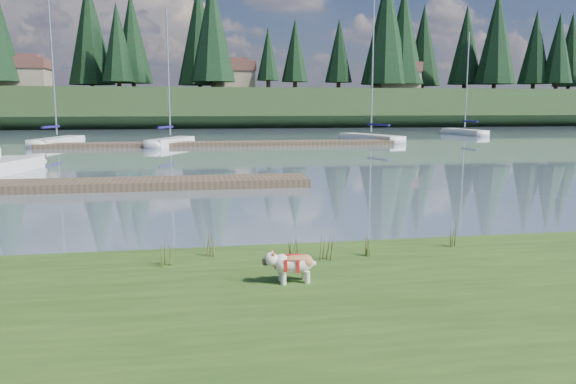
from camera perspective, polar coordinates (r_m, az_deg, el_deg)
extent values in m
plane|color=gray|center=(41.91, -9.48, 4.62)|extent=(200.00, 200.00, 0.00)
cube|color=#2F4E19|center=(6.45, -6.45, -16.94)|extent=(60.00, 9.00, 0.35)
cube|color=#1E3118|center=(84.80, -9.79, 8.36)|extent=(200.00, 20.00, 5.00)
cylinder|color=silver|center=(8.37, -0.47, -8.78)|extent=(0.09, 0.09, 0.18)
cylinder|color=silver|center=(8.54, -0.69, -8.42)|extent=(0.09, 0.09, 0.18)
cylinder|color=silver|center=(8.44, 1.96, -8.64)|extent=(0.09, 0.09, 0.18)
cylinder|color=silver|center=(8.61, 1.69, -8.29)|extent=(0.09, 0.09, 0.18)
ellipsoid|color=silver|center=(8.43, 0.69, -7.30)|extent=(0.60, 0.31, 0.28)
ellipsoid|color=#A86B3E|center=(8.41, 0.69, -6.72)|extent=(0.42, 0.29, 0.10)
ellipsoid|color=silver|center=(8.35, -1.75, -6.84)|extent=(0.21, 0.22, 0.21)
cube|color=black|center=(8.34, -2.36, -7.11)|extent=(0.06, 0.10, 0.08)
ellipsoid|color=silver|center=(30.08, -25.09, 2.73)|extent=(2.31, 2.65, 0.70)
cube|color=#4C3D2C|center=(21.31, -19.78, 0.68)|extent=(16.00, 2.00, 0.30)
cube|color=#4C3D2C|center=(41.96, -6.74, 4.89)|extent=(26.00, 2.20, 0.30)
cube|color=silver|center=(45.81, -22.38, 4.70)|extent=(2.93, 6.68, 0.70)
ellipsoid|color=silver|center=(48.76, -20.73, 5.01)|extent=(1.79, 2.06, 0.70)
cylinder|color=silver|center=(45.82, -22.80, 11.79)|extent=(0.12, 0.12, 10.19)
cube|color=#161453|center=(44.95, -22.96, 6.11)|extent=(0.79, 2.57, 0.20)
cube|color=silver|center=(42.57, -11.84, 4.91)|extent=(3.53, 5.81, 0.70)
ellipsoid|color=silver|center=(45.18, -10.25, 5.18)|extent=(1.79, 1.95, 0.70)
cylinder|color=silver|center=(42.54, -12.06, 11.81)|extent=(0.12, 0.12, 9.08)
cube|color=#161453|center=(41.80, -12.36, 6.45)|extent=(1.11, 2.18, 0.20)
cube|color=silver|center=(47.33, 8.43, 5.38)|extent=(3.74, 7.12, 0.70)
ellipsoid|color=silver|center=(50.15, 6.03, 5.61)|extent=(2.05, 2.29, 0.70)
cylinder|color=silver|center=(47.36, 8.60, 12.59)|extent=(0.12, 0.12, 10.76)
cube|color=#161453|center=(46.52, 9.17, 6.76)|extent=(1.08, 2.69, 0.20)
cube|color=silver|center=(59.75, 17.50, 5.76)|extent=(2.14, 6.36, 0.70)
ellipsoid|color=silver|center=(62.35, 15.89, 5.94)|extent=(1.55, 1.85, 0.70)
cylinder|color=silver|center=(59.74, 17.73, 10.78)|extent=(0.12, 0.12, 9.30)
cube|color=#161453|center=(59.00, 18.01, 6.85)|extent=(0.49, 2.49, 0.20)
cone|color=#475B23|center=(9.99, -8.14, -5.16)|extent=(0.03, 0.03, 0.45)
cone|color=brown|center=(9.93, -7.49, -5.49)|extent=(0.03, 0.03, 0.36)
cone|color=#475B23|center=(10.01, -7.81, -4.98)|extent=(0.03, 0.03, 0.49)
cone|color=brown|center=(9.98, -7.32, -5.55)|extent=(0.03, 0.03, 0.31)
cone|color=#475B23|center=(9.92, -8.01, -5.39)|extent=(0.03, 0.03, 0.40)
cone|color=#475B23|center=(9.75, 0.14, -5.67)|extent=(0.03, 0.03, 0.36)
cone|color=brown|center=(9.71, 0.85, -5.95)|extent=(0.03, 0.03, 0.29)
cone|color=#475B23|center=(9.78, 0.46, -5.51)|extent=(0.03, 0.03, 0.40)
cone|color=brown|center=(9.76, 0.98, -5.99)|extent=(0.03, 0.03, 0.25)
cone|color=#475B23|center=(9.68, 0.34, -5.89)|extent=(0.03, 0.03, 0.33)
cone|color=#475B23|center=(9.99, 7.59, -4.79)|extent=(0.03, 0.03, 0.57)
cone|color=brown|center=(9.98, 8.31, -5.16)|extent=(0.03, 0.03, 0.45)
cone|color=#475B23|center=(10.03, 7.87, -4.57)|extent=(0.03, 0.03, 0.62)
cone|color=brown|center=(10.03, 8.40, -5.26)|extent=(0.03, 0.03, 0.40)
cone|color=#475B23|center=(9.93, 7.84, -5.05)|extent=(0.03, 0.03, 0.51)
cone|color=#475B23|center=(9.51, -12.69, -6.05)|extent=(0.03, 0.03, 0.43)
cone|color=brown|center=(9.45, -12.03, -6.39)|extent=(0.03, 0.03, 0.35)
cone|color=#475B23|center=(9.53, -12.33, -5.87)|extent=(0.03, 0.03, 0.48)
cone|color=brown|center=(9.49, -11.84, -6.45)|extent=(0.03, 0.03, 0.30)
cone|color=#475B23|center=(9.44, -12.59, -6.29)|extent=(0.03, 0.03, 0.39)
cone|color=#475B23|center=(9.66, 3.55, -5.65)|extent=(0.03, 0.03, 0.42)
cone|color=brown|center=(9.63, 4.29, -5.96)|extent=(0.03, 0.03, 0.34)
cone|color=#475B23|center=(9.69, 3.86, -5.46)|extent=(0.03, 0.03, 0.47)
cone|color=brown|center=(9.68, 4.40, -6.01)|extent=(0.03, 0.03, 0.30)
cone|color=#475B23|center=(9.59, 3.78, -5.88)|extent=(0.03, 0.03, 0.38)
cone|color=#475B23|center=(10.95, 15.99, -4.08)|extent=(0.03, 0.03, 0.48)
cone|color=brown|center=(10.95, 16.65, -4.37)|extent=(0.03, 0.03, 0.38)
cone|color=#475B23|center=(11.00, 16.21, -3.91)|extent=(0.03, 0.03, 0.53)
cone|color=brown|center=(11.00, 16.70, -4.44)|extent=(0.03, 0.03, 0.34)
cone|color=#475B23|center=(10.90, 16.26, -4.29)|extent=(0.03, 0.03, 0.43)
cube|color=#33281C|center=(10.61, -7.91, -7.14)|extent=(60.00, 0.50, 0.14)
cylinder|color=#382619|center=(84.41, -16.77, 10.43)|extent=(0.60, 0.60, 1.80)
cone|color=black|center=(84.81, -16.95, 14.38)|extent=(4.84, 4.84, 11.00)
cylinder|color=#382619|center=(77.93, -7.59, 10.88)|extent=(0.60, 0.60, 1.80)
cone|color=black|center=(78.53, -7.70, 16.14)|extent=(6.16, 6.16, 14.00)
cylinder|color=#382619|center=(83.27, 0.72, 10.82)|extent=(0.60, 0.60, 1.80)
cone|color=black|center=(83.59, 0.72, 14.21)|extent=(3.96, 3.96, 9.00)
cylinder|color=#382619|center=(84.72, 9.80, 10.66)|extent=(0.60, 0.60, 1.80)
cone|color=black|center=(85.39, 9.95, 16.10)|extent=(7.04, 7.04, 16.00)
cylinder|color=#382619|center=(93.03, 17.45, 10.21)|extent=(0.60, 0.60, 1.80)
cone|color=black|center=(93.44, 17.63, 14.07)|extent=(5.28, 5.28, 12.00)
cylinder|color=#382619|center=(96.32, 25.55, 9.70)|extent=(0.60, 0.60, 1.80)
cone|color=black|center=(96.65, 25.77, 13.03)|extent=(4.62, 4.62, 10.50)
cube|color=gray|center=(84.70, -25.16, 10.31)|extent=(6.00, 5.00, 2.80)
cube|color=brown|center=(84.81, -25.25, 11.72)|extent=(6.30, 5.30, 1.40)
cube|color=brown|center=(84.86, -25.29, 12.26)|extent=(4.20, 3.60, 0.70)
cube|color=gray|center=(83.11, -5.64, 11.13)|extent=(6.00, 5.00, 2.80)
cube|color=brown|center=(83.22, -5.66, 12.57)|extent=(6.30, 5.30, 1.40)
cube|color=brown|center=(83.28, -5.67, 13.12)|extent=(4.20, 3.60, 0.70)
cube|color=gray|center=(86.37, 10.86, 10.93)|extent=(6.00, 5.00, 2.80)
cube|color=brown|center=(86.47, 10.90, 12.32)|extent=(6.30, 5.30, 1.40)
cube|color=brown|center=(86.53, 10.91, 12.84)|extent=(4.20, 3.60, 0.70)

